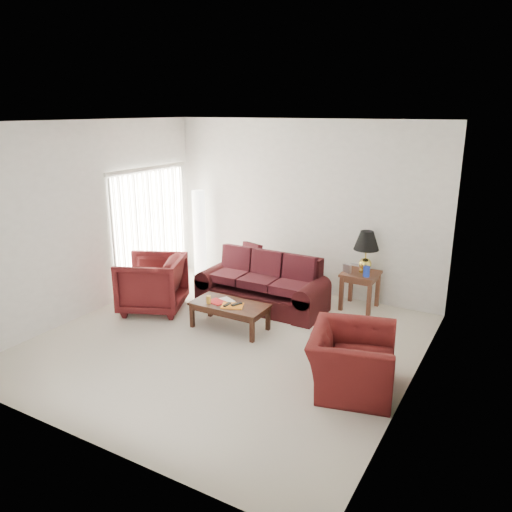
# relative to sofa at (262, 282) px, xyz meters

# --- Properties ---
(floor) EXTENTS (5.00, 5.00, 0.00)m
(floor) POSITION_rel_sofa_xyz_m (0.21, -1.40, -0.43)
(floor) COLOR silver
(floor) RESTS_ON ground
(blinds) EXTENTS (0.10, 2.00, 2.16)m
(blinds) POSITION_rel_sofa_xyz_m (-2.21, -0.10, 0.65)
(blinds) COLOR silver
(blinds) RESTS_ON ground
(sofa) EXTENTS (2.10, 0.91, 0.86)m
(sofa) POSITION_rel_sofa_xyz_m (0.00, 0.00, 0.00)
(sofa) COLOR black
(sofa) RESTS_ON ground
(throw_pillow) EXTENTS (0.43, 0.30, 0.41)m
(throw_pillow) POSITION_rel_sofa_xyz_m (-0.54, 0.60, 0.25)
(throw_pillow) COLOR black
(throw_pillow) RESTS_ON sofa
(end_table) EXTENTS (0.62, 0.62, 0.61)m
(end_table) POSITION_rel_sofa_xyz_m (1.42, 0.75, -0.12)
(end_table) COLOR brown
(end_table) RESTS_ON ground
(table_lamp) EXTENTS (0.45, 0.45, 0.68)m
(table_lamp) POSITION_rel_sofa_xyz_m (1.46, 0.82, 0.52)
(table_lamp) COLOR gold
(table_lamp) RESTS_ON end_table
(clock) EXTENTS (0.15, 0.10, 0.14)m
(clock) POSITION_rel_sofa_xyz_m (1.22, 0.64, 0.25)
(clock) COLOR silver
(clock) RESTS_ON end_table
(blue_canister) EXTENTS (0.14, 0.14, 0.17)m
(blue_canister) POSITION_rel_sofa_xyz_m (1.55, 0.60, 0.27)
(blue_canister) COLOR #1B32AF
(blue_canister) RESTS_ON end_table
(picture_frame) EXTENTS (0.13, 0.16, 0.05)m
(picture_frame) POSITION_rel_sofa_xyz_m (1.28, 0.93, 0.26)
(picture_frame) COLOR #B2B2B7
(picture_frame) RESTS_ON end_table
(floor_lamp) EXTENTS (0.33, 0.33, 1.71)m
(floor_lamp) POSITION_rel_sofa_xyz_m (-1.81, 0.80, 0.43)
(floor_lamp) COLOR white
(floor_lamp) RESTS_ON ground
(armchair_left) EXTENTS (1.29, 1.28, 0.90)m
(armchair_left) POSITION_rel_sofa_xyz_m (-1.48, -0.97, 0.02)
(armchair_left) COLOR #420F10
(armchair_left) RESTS_ON ground
(armchair_right) EXTENTS (1.18, 1.28, 0.70)m
(armchair_right) POSITION_rel_sofa_xyz_m (2.11, -1.66, -0.08)
(armchair_right) COLOR #471010
(armchair_right) RESTS_ON ground
(coffee_table) EXTENTS (1.21, 0.75, 0.40)m
(coffee_table) POSITION_rel_sofa_xyz_m (-0.00, -0.97, -0.23)
(coffee_table) COLOR black
(coffee_table) RESTS_ON ground
(magazine_red) EXTENTS (0.29, 0.25, 0.01)m
(magazine_red) POSITION_rel_sofa_xyz_m (-0.20, -1.02, -0.03)
(magazine_red) COLOR #B21117
(magazine_red) RESTS_ON coffee_table
(magazine_white) EXTENTS (0.30, 0.27, 0.01)m
(magazine_white) POSITION_rel_sofa_xyz_m (-0.11, -0.91, -0.03)
(magazine_white) COLOR silver
(magazine_white) RESTS_ON coffee_table
(magazine_orange) EXTENTS (0.38, 0.33, 0.02)m
(magazine_orange) POSITION_rel_sofa_xyz_m (0.09, -1.04, -0.03)
(magazine_orange) COLOR orange
(magazine_orange) RESTS_ON coffee_table
(remote_a) EXTENTS (0.05, 0.16, 0.02)m
(remote_a) POSITION_rel_sofa_xyz_m (0.02, -1.07, -0.01)
(remote_a) COLOR black
(remote_a) RESTS_ON coffee_table
(remote_b) EXTENTS (0.12, 0.18, 0.02)m
(remote_b) POSITION_rel_sofa_xyz_m (0.13, -0.99, -0.01)
(remote_b) COLOR black
(remote_b) RESTS_ON coffee_table
(yellow_glass) EXTENTS (0.08, 0.08, 0.12)m
(yellow_glass) POSITION_rel_sofa_xyz_m (-0.28, -1.11, 0.02)
(yellow_glass) COLOR gold
(yellow_glass) RESTS_ON coffee_table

